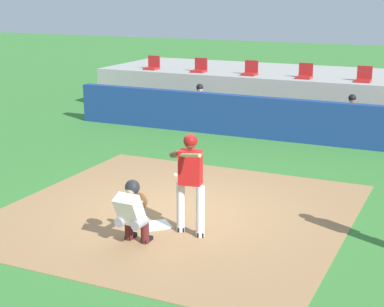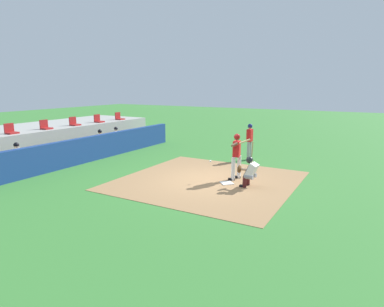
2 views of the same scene
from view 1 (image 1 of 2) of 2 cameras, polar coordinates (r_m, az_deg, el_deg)
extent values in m
plane|color=#387A33|center=(11.69, -1.45, -5.55)|extent=(80.00, 80.00, 0.00)
cube|color=#9E754C|center=(11.69, -1.45, -5.52)|extent=(6.40, 6.40, 0.01)
cube|color=white|center=(11.02, -3.29, -6.75)|extent=(0.62, 0.62, 0.02)
cylinder|color=silver|center=(10.62, -1.06, -5.07)|extent=(0.15, 0.15, 0.92)
cylinder|color=silver|center=(10.39, 0.79, -5.53)|extent=(0.15, 0.15, 0.92)
cube|color=red|center=(10.26, -0.15, -1.32)|extent=(0.42, 0.30, 0.60)
sphere|color=brown|center=(10.15, -0.15, 1.01)|extent=(0.21, 0.21, 0.21)
sphere|color=maroon|center=(10.14, -0.15, 1.21)|extent=(0.24, 0.24, 0.24)
cylinder|color=brown|center=(10.30, -1.59, -0.05)|extent=(0.27, 0.22, 0.17)
cylinder|color=brown|center=(10.29, -0.48, -0.05)|extent=(0.57, 0.15, 0.18)
cylinder|color=tan|center=(10.04, -0.62, -0.16)|extent=(0.76, 0.49, 0.24)
cube|color=black|center=(10.82, -1.04, -7.02)|extent=(0.22, 0.29, 0.09)
cube|color=black|center=(10.60, 0.78, -7.52)|extent=(0.22, 0.29, 0.09)
cylinder|color=gray|center=(10.22, -6.47, -6.22)|extent=(0.17, 0.33, 0.16)
cylinder|color=#4C1919|center=(10.41, -5.98, -7.04)|extent=(0.14, 0.14, 0.42)
cube|color=black|center=(10.53, -5.77, -7.79)|extent=(0.12, 0.24, 0.08)
cylinder|color=gray|center=(10.06, -4.94, -6.54)|extent=(0.17, 0.33, 0.16)
cylinder|color=#4C1919|center=(10.25, -4.47, -7.37)|extent=(0.14, 0.14, 0.42)
cube|color=black|center=(10.37, -4.27, -8.12)|extent=(0.12, 0.24, 0.08)
cube|color=white|center=(10.02, -5.90, -5.30)|extent=(0.42, 0.45, 0.57)
cube|color=#2D2D33|center=(10.12, -5.53, -5.09)|extent=(0.39, 0.27, 0.45)
sphere|color=tan|center=(9.97, -5.70, -3.32)|extent=(0.21, 0.21, 0.21)
sphere|color=#232328|center=(9.98, -5.64, -3.18)|extent=(0.25, 0.25, 0.25)
cylinder|color=tan|center=(10.22, -5.40, -4.88)|extent=(0.12, 0.45, 0.10)
ellipsoid|color=brown|center=(10.42, -4.92, -4.48)|extent=(0.28, 0.13, 0.30)
sphere|color=white|center=(11.35, -1.56, -2.04)|extent=(0.07, 0.07, 0.07)
cube|color=navy|center=(17.38, 8.06, 3.23)|extent=(13.00, 0.30, 1.20)
cube|color=olive|center=(18.39, 8.93, 2.66)|extent=(11.80, 0.44, 0.45)
cylinder|color=#939399|center=(19.12, 0.10, 4.12)|extent=(0.15, 0.40, 0.15)
cylinder|color=#939399|center=(19.00, -0.15, 3.23)|extent=(0.13, 0.13, 0.45)
cube|color=maroon|center=(18.99, -0.21, 2.66)|extent=(0.11, 0.24, 0.08)
cylinder|color=#939399|center=(19.02, 0.81, 4.06)|extent=(0.15, 0.40, 0.15)
cylinder|color=#939399|center=(18.89, 0.56, 3.17)|extent=(0.13, 0.13, 0.45)
cube|color=maroon|center=(18.88, 0.50, 2.59)|extent=(0.11, 0.24, 0.08)
cube|color=white|center=(19.22, 0.73, 4.99)|extent=(0.36, 0.22, 0.54)
sphere|color=tan|center=(19.15, 0.73, 6.14)|extent=(0.20, 0.20, 0.20)
sphere|color=black|center=(19.15, 0.73, 6.26)|extent=(0.22, 0.22, 0.22)
cylinder|color=tan|center=(19.19, 0.01, 4.65)|extent=(0.09, 0.41, 0.22)
cylinder|color=tan|center=(19.03, 1.11, 4.56)|extent=(0.09, 0.41, 0.22)
cylinder|color=#939399|center=(17.71, 14.18, 2.78)|extent=(0.15, 0.40, 0.15)
cylinder|color=#939399|center=(17.58, 14.00, 1.81)|extent=(0.13, 0.13, 0.45)
cube|color=maroon|center=(17.57, 13.93, 1.19)|extent=(0.11, 0.24, 0.08)
cylinder|color=#939399|center=(17.67, 15.01, 2.70)|extent=(0.15, 0.40, 0.15)
cylinder|color=#939399|center=(17.53, 14.83, 1.73)|extent=(0.13, 0.13, 0.45)
cube|color=maroon|center=(17.53, 14.76, 1.10)|extent=(0.11, 0.24, 0.08)
cube|color=white|center=(17.85, 14.78, 3.72)|extent=(0.36, 0.22, 0.54)
sphere|color=#996B4C|center=(17.78, 14.87, 4.95)|extent=(0.20, 0.20, 0.20)
sphere|color=black|center=(17.78, 14.87, 5.08)|extent=(0.22, 0.22, 0.22)
cylinder|color=#996B4C|center=(17.77, 14.04, 3.36)|extent=(0.09, 0.41, 0.22)
cylinder|color=#996B4C|center=(17.70, 15.31, 3.23)|extent=(0.09, 0.41, 0.22)
cube|color=#9E9E99|center=(21.54, 11.51, 5.63)|extent=(15.00, 4.40, 1.40)
cube|color=#A51E1E|center=(21.93, -3.84, 8.01)|extent=(0.46, 0.46, 0.08)
cube|color=#A51E1E|center=(22.08, -3.60, 8.69)|extent=(0.46, 0.06, 0.40)
cube|color=#A51E1E|center=(21.11, 0.64, 7.77)|extent=(0.46, 0.46, 0.08)
cube|color=#A51E1E|center=(21.27, 0.86, 8.47)|extent=(0.46, 0.06, 0.40)
cube|color=#A51E1E|center=(20.43, 5.44, 7.46)|extent=(0.46, 0.46, 0.08)
cube|color=#A51E1E|center=(20.59, 5.64, 8.18)|extent=(0.46, 0.06, 0.40)
cube|color=#A51E1E|center=(19.90, 10.52, 7.07)|extent=(0.46, 0.46, 0.08)
cube|color=#A51E1E|center=(20.06, 10.70, 7.82)|extent=(0.46, 0.06, 0.40)
cube|color=#A51E1E|center=(19.53, 15.83, 6.61)|extent=(0.46, 0.46, 0.08)
cube|color=#A51E1E|center=(19.69, 15.98, 7.37)|extent=(0.46, 0.06, 0.40)
camera|label=2|loc=(16.36, -50.44, 7.88)|focal=30.68mm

